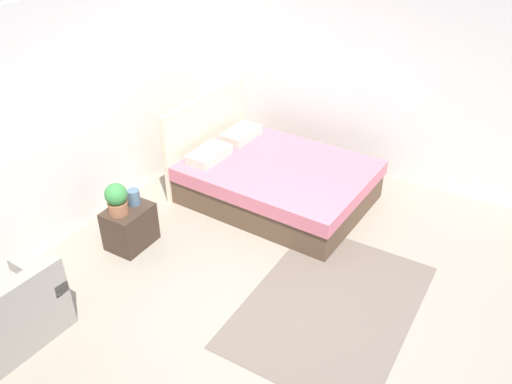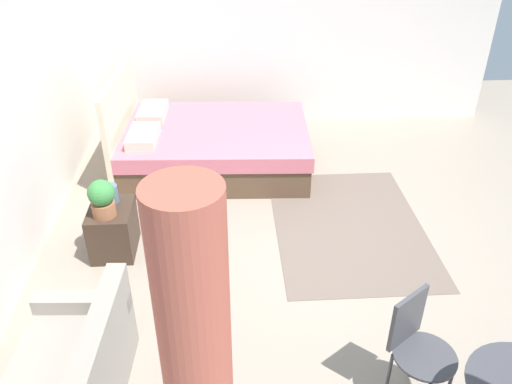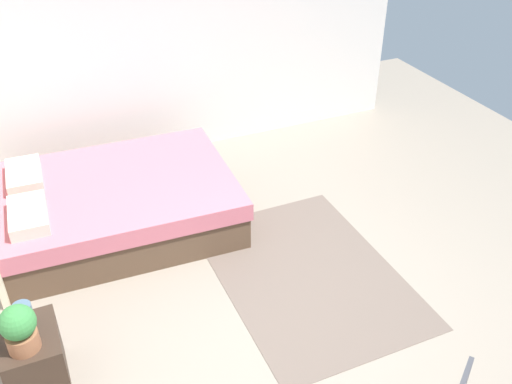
# 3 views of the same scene
# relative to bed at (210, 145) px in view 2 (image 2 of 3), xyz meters

# --- Properties ---
(ground_plane) EXTENTS (9.29, 8.69, 0.02)m
(ground_plane) POSITION_rel_bed_xyz_m (-1.78, -1.15, -0.30)
(ground_plane) COLOR gray
(wall_right) EXTENTS (0.12, 5.69, 2.64)m
(wall_right) POSITION_rel_bed_xyz_m (1.37, -1.15, 1.03)
(wall_right) COLOR silver
(wall_right) RESTS_ON ground
(area_rug) EXTENTS (2.17, 1.53, 0.01)m
(area_rug) POSITION_rel_bed_xyz_m (-1.42, -1.46, -0.28)
(area_rug) COLOR #66564C
(area_rug) RESTS_ON ground
(bed) EXTENTS (1.77, 2.34, 1.19)m
(bed) POSITION_rel_bed_xyz_m (0.00, 0.00, 0.00)
(bed) COLOR brown
(bed) RESTS_ON ground
(nightstand) EXTENTS (0.52, 0.40, 0.48)m
(nightstand) POSITION_rel_bed_xyz_m (-1.67, 0.90, -0.05)
(nightstand) COLOR #38281E
(nightstand) RESTS_ON ground
(potted_plant) EXTENTS (0.24, 0.24, 0.36)m
(potted_plant) POSITION_rel_bed_xyz_m (-1.77, 0.92, 0.38)
(potted_plant) COLOR #935B3D
(potted_plant) RESTS_ON nightstand
(vase) EXTENTS (0.13, 0.13, 0.18)m
(vase) POSITION_rel_bed_xyz_m (-1.55, 0.90, 0.28)
(vase) COLOR slate
(vase) RESTS_ON nightstand
(cafe_chair_near_window) EXTENTS (0.58, 0.58, 0.86)m
(cafe_chair_near_window) POSITION_rel_bed_xyz_m (-3.46, -1.42, 0.23)
(cafe_chair_near_window) COLOR #3F3F44
(cafe_chair_near_window) RESTS_ON ground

